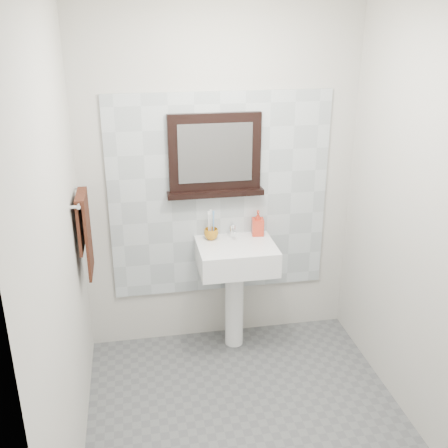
{
  "coord_description": "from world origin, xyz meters",
  "views": [
    {
      "loc": [
        -0.62,
        -2.47,
        2.37
      ],
      "look_at": [
        -0.07,
        0.55,
        1.15
      ],
      "focal_mm": 42.0,
      "sensor_mm": 36.0,
      "label": 1
    }
  ],
  "objects_px": {
    "soap_dispenser": "(258,223)",
    "framed_mirror": "(215,157)",
    "pedestal_sink": "(236,267)",
    "hand_towel": "(85,228)",
    "toothbrush_cup": "(211,234)"
  },
  "relations": [
    {
      "from": "soap_dispenser",
      "to": "framed_mirror",
      "type": "distance_m",
      "value": 0.59
    },
    {
      "from": "pedestal_sink",
      "to": "framed_mirror",
      "type": "relative_size",
      "value": 1.39
    },
    {
      "from": "pedestal_sink",
      "to": "hand_towel",
      "type": "relative_size",
      "value": 1.75
    },
    {
      "from": "framed_mirror",
      "to": "hand_towel",
      "type": "distance_m",
      "value": 1.01
    },
    {
      "from": "pedestal_sink",
      "to": "soap_dispenser",
      "type": "relative_size",
      "value": 5.11
    },
    {
      "from": "toothbrush_cup",
      "to": "soap_dispenser",
      "type": "distance_m",
      "value": 0.36
    },
    {
      "from": "pedestal_sink",
      "to": "soap_dispenser",
      "type": "xyz_separation_m",
      "value": [
        0.19,
        0.14,
        0.28
      ]
    },
    {
      "from": "soap_dispenser",
      "to": "hand_towel",
      "type": "height_order",
      "value": "hand_towel"
    },
    {
      "from": "hand_towel",
      "to": "toothbrush_cup",
      "type": "bearing_deg",
      "value": 16.13
    },
    {
      "from": "pedestal_sink",
      "to": "hand_towel",
      "type": "xyz_separation_m",
      "value": [
        -1.02,
        -0.13,
        0.43
      ]
    },
    {
      "from": "soap_dispenser",
      "to": "framed_mirror",
      "type": "height_order",
      "value": "framed_mirror"
    },
    {
      "from": "toothbrush_cup",
      "to": "framed_mirror",
      "type": "distance_m",
      "value": 0.56
    },
    {
      "from": "pedestal_sink",
      "to": "framed_mirror",
      "type": "height_order",
      "value": "framed_mirror"
    },
    {
      "from": "pedestal_sink",
      "to": "hand_towel",
      "type": "distance_m",
      "value": 1.11
    },
    {
      "from": "pedestal_sink",
      "to": "soap_dispenser",
      "type": "distance_m",
      "value": 0.36
    }
  ]
}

